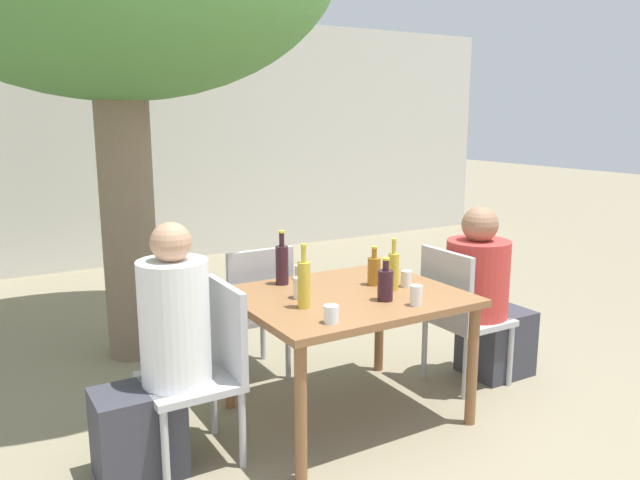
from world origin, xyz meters
TOP-DOWN VIEW (x-y plane):
  - ground_plane at (0.00, 0.00)m, footprint 30.00×30.00m
  - cafe_building_wall at (0.00, 4.37)m, footprint 10.00×0.08m
  - dining_table_front at (0.00, 0.00)m, footprint 1.20×0.98m
  - patio_chair_0 at (-0.83, 0.00)m, footprint 0.44×0.44m
  - patio_chair_1 at (0.83, 0.00)m, footprint 0.44×0.44m
  - patio_chair_2 at (-0.24, 0.72)m, footprint 0.44×0.44m
  - person_seated_0 at (-1.06, -0.00)m, footprint 0.57×0.33m
  - person_seated_1 at (1.06, -0.00)m, footprint 0.60×0.40m
  - oil_cruet_0 at (-0.33, -0.10)m, footprint 0.07×0.07m
  - wine_bottle_1 at (0.10, -0.21)m, footprint 0.08×0.08m
  - oil_cruet_2 at (0.26, -0.07)m, footprint 0.06×0.06m
  - amber_bottle_3 at (0.23, 0.07)m, footprint 0.07×0.07m
  - wine_bottle_4 at (-0.22, 0.36)m, footprint 0.08×0.08m
  - drinking_glass_0 at (-0.34, -0.37)m, footprint 0.07×0.07m
  - drinking_glass_1 at (0.19, -0.36)m, footprint 0.06×0.06m
  - drinking_glass_2 at (-0.26, 0.06)m, footprint 0.08×0.08m
  - drinking_glass_3 at (-0.06, 0.42)m, footprint 0.07×0.07m
  - drinking_glass_4 at (0.37, -0.05)m, footprint 0.06×0.06m

SIDE VIEW (x-z plane):
  - ground_plane at x=0.00m, z-range 0.00..0.00m
  - patio_chair_0 at x=-0.83m, z-range 0.05..0.94m
  - patio_chair_1 at x=0.83m, z-range 0.05..0.94m
  - patio_chair_2 at x=-0.24m, z-range 0.05..0.94m
  - person_seated_1 at x=1.06m, z-range -0.05..1.08m
  - person_seated_0 at x=-1.06m, z-range -0.07..1.15m
  - dining_table_front at x=0.00m, z-range 0.28..1.00m
  - drinking_glass_3 at x=-0.06m, z-range 0.72..0.81m
  - drinking_glass_0 at x=-0.34m, z-range 0.72..0.81m
  - drinking_glass_4 at x=0.37m, z-range 0.72..0.82m
  - drinking_glass_1 at x=0.19m, z-range 0.72..0.83m
  - drinking_glass_2 at x=-0.26m, z-range 0.72..0.84m
  - amber_bottle_3 at x=0.23m, z-range 0.70..0.93m
  - wine_bottle_1 at x=0.10m, z-range 0.70..0.93m
  - oil_cruet_2 at x=0.26m, z-range 0.69..0.99m
  - wine_bottle_4 at x=-0.22m, z-range 0.69..1.01m
  - oil_cruet_0 at x=-0.33m, z-range 0.69..1.02m
  - cafe_building_wall at x=0.00m, z-range 0.00..2.80m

